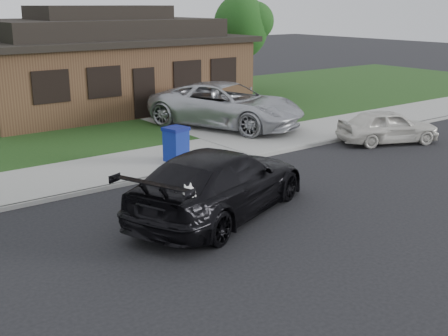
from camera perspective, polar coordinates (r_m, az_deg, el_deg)
ground at (r=13.43m, az=0.08°, el=-4.87°), size 120.00×120.00×0.00m
sidewalk at (r=17.46m, az=-9.84°, el=0.15°), size 60.00×3.00×0.12m
curb at (r=16.19m, az=-7.39°, el=-1.04°), size 60.00×0.12×0.12m
lawn at (r=24.67m, az=-18.46°, el=4.30°), size 60.00×13.00×0.13m
driveway at (r=24.62m, az=-2.78°, el=5.12°), size 4.50×13.00×0.14m
sedan at (r=13.25m, az=-0.44°, el=-1.49°), size 5.95×4.12×1.60m
minivan at (r=22.36m, az=0.26°, el=6.43°), size 5.00×6.85×1.73m
white_compact at (r=21.12m, az=16.32°, el=4.09°), size 3.89×2.77×1.23m
recycling_bin at (r=17.54m, az=-4.89°, el=2.45°), size 0.77×0.77×1.08m
house at (r=27.66m, az=-12.28°, el=10.34°), size 12.60×8.60×4.65m
tree_1 at (r=31.36m, az=2.03°, el=14.26°), size 3.15×3.00×5.25m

